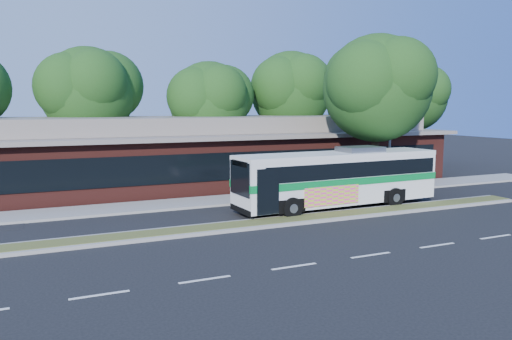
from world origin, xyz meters
name	(u,v)px	position (x,y,z in m)	size (l,w,h in m)	color
ground	(300,224)	(0.00, 0.00, 0.00)	(120.00, 120.00, 0.00)	black
median_strip	(293,220)	(0.00, 0.60, 0.07)	(26.00, 1.10, 0.15)	#424D21
sidewalk	(243,199)	(0.00, 6.40, 0.06)	(44.00, 2.60, 0.12)	gray
plaza_building	(205,152)	(0.00, 12.99, 2.13)	(33.20, 11.20, 4.45)	#511F19
lamp_post	(390,110)	(9.56, 6.00, 4.90)	(0.93, 0.18, 9.07)	slate
tree_bg_b	(95,91)	(-6.57, 16.14, 6.14)	(6.69, 6.00, 9.00)	black
tree_bg_c	(214,100)	(1.40, 15.13, 5.59)	(6.24, 5.60, 8.26)	black
tree_bg_d	(295,90)	(8.45, 16.15, 6.42)	(6.91, 6.20, 9.37)	black
tree_bg_e	(365,99)	(14.42, 15.14, 5.74)	(6.47, 5.80, 8.50)	black
tree_bg_f	(415,96)	(20.43, 16.14, 6.06)	(6.69, 6.00, 8.92)	black
transit_bus	(339,174)	(3.55, 2.40, 1.71)	(11.01, 2.88, 3.07)	silver
sidewalk_tree	(382,86)	(8.44, 5.45, 6.31)	(6.97, 6.25, 9.28)	black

